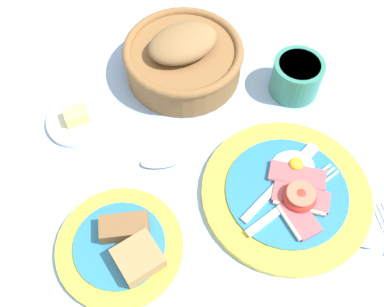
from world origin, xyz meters
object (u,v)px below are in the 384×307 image
(teaspoon_by_saucer, at_px, (145,163))
(teaspoon_near_cup, at_px, (371,244))
(breakfast_plate, at_px, (288,193))
(bread_plate, at_px, (123,246))
(butter_dish, at_px, (78,120))
(sugar_cup, at_px, (296,76))
(bread_basket, at_px, (183,57))

(teaspoon_by_saucer, distance_m, teaspoon_near_cup, 0.37)
(breakfast_plate, relative_size, bread_plate, 1.42)
(breakfast_plate, xyz_separation_m, butter_dish, (-0.32, 0.21, -0.00))
(bread_plate, xyz_separation_m, sugar_cup, (0.34, 0.25, 0.02))
(butter_dish, relative_size, teaspoon_by_saucer, 0.57)
(breakfast_plate, bearing_deg, sugar_cup, 70.15)
(butter_dish, distance_m, teaspoon_by_saucer, 0.15)
(bread_basket, relative_size, butter_dish, 1.98)
(breakfast_plate, relative_size, teaspoon_near_cup, 1.69)
(teaspoon_near_cup, bearing_deg, bread_basket, -20.65)
(bread_basket, bearing_deg, teaspoon_by_saucer, -117.78)
(bread_plate, bearing_deg, sugar_cup, 35.86)
(bread_plate, bearing_deg, teaspoon_near_cup, -9.97)
(teaspoon_near_cup, bearing_deg, butter_dish, 3.80)
(bread_plate, height_order, sugar_cup, sugar_cup)
(bread_basket, xyz_separation_m, butter_dish, (-0.20, -0.08, -0.03))
(breakfast_plate, distance_m, bread_basket, 0.31)
(bread_basket, relative_size, teaspoon_by_saucer, 1.13)
(bread_plate, relative_size, sugar_cup, 2.13)
(bread_basket, height_order, teaspoon_near_cup, bread_basket)
(butter_dish, bearing_deg, bread_basket, 21.14)
(bread_plate, xyz_separation_m, teaspoon_by_saucer, (0.05, 0.14, -0.01))
(breakfast_plate, distance_m, bread_plate, 0.27)
(bread_plate, relative_size, teaspoon_by_saucer, 0.98)
(bread_plate, bearing_deg, bread_basket, 65.17)
(sugar_cup, distance_m, butter_dish, 0.39)
(teaspoon_by_saucer, bearing_deg, butter_dish, 136.99)
(teaspoon_near_cup, bearing_deg, sugar_cup, -45.32)
(breakfast_plate, height_order, butter_dish, breakfast_plate)
(sugar_cup, bearing_deg, bread_basket, 157.93)
(breakfast_plate, height_order, teaspoon_by_saucer, breakfast_plate)
(breakfast_plate, distance_m, sugar_cup, 0.22)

